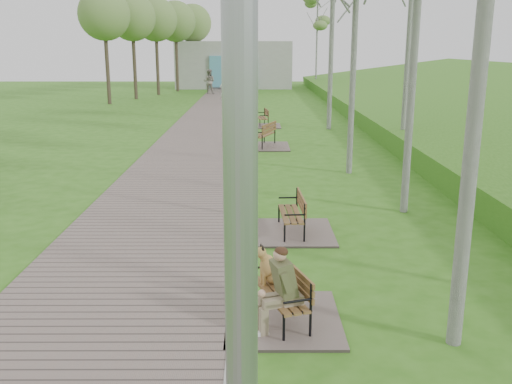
% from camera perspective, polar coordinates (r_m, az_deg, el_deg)
% --- Properties ---
extents(walkway, '(3.50, 67.00, 0.04)m').
position_cam_1_polar(walkway, '(22.69, -5.33, 5.24)').
color(walkway, '#72645D').
rests_on(walkway, ground).
extents(kerb, '(0.10, 67.00, 0.05)m').
position_cam_1_polar(kerb, '(22.60, -0.89, 5.28)').
color(kerb, '#999993').
rests_on(kerb, ground).
extents(building_north, '(10.00, 5.20, 4.00)m').
position_cam_1_polar(building_north, '(51.84, -2.19, 12.61)').
color(building_north, '#9E9E99').
rests_on(building_north, ground).
extents(bench_main, '(1.54, 1.71, 1.34)m').
position_cam_1_polar(bench_main, '(7.73, 2.15, -10.37)').
color(bench_main, '#72645D').
rests_on(bench_main, ground).
extents(bench_second, '(1.59, 1.77, 0.98)m').
position_cam_1_polar(bench_second, '(11.31, 3.54, -3.28)').
color(bench_second, '#72645D').
rests_on(bench_second, ground).
extents(bench_third, '(1.82, 2.02, 1.11)m').
position_cam_1_polar(bench_third, '(20.99, 0.74, 5.08)').
color(bench_third, '#72645D').
rests_on(bench_third, ground).
extents(bench_far, '(1.61, 1.79, 0.99)m').
position_cam_1_polar(bench_far, '(26.48, 0.64, 6.96)').
color(bench_far, '#72645D').
rests_on(bench_far, ground).
extents(lamp_post_near, '(0.20, 0.20, 5.21)m').
position_cam_1_polar(lamp_post_near, '(2.24, -1.43, -17.12)').
color(lamp_post_near, '#95979C').
rests_on(lamp_post_near, ground).
extents(lamp_post_second, '(0.17, 0.17, 4.50)m').
position_cam_1_polar(lamp_post_second, '(11.90, -0.75, 7.13)').
color(lamp_post_second, '#95979C').
rests_on(lamp_post_second, ground).
extents(lamp_post_third, '(0.18, 0.18, 4.53)m').
position_cam_1_polar(lamp_post_third, '(27.92, -0.37, 11.34)').
color(lamp_post_third, '#95979C').
rests_on(lamp_post_third, ground).
extents(lamp_post_far, '(0.21, 0.21, 5.54)m').
position_cam_1_polar(lamp_post_far, '(45.42, -0.43, 13.12)').
color(lamp_post_far, '#95979C').
rests_on(lamp_post_far, ground).
extents(pedestrian_near, '(0.68, 0.51, 1.71)m').
position_cam_1_polar(pedestrian_near, '(36.28, -3.15, 10.03)').
color(pedestrian_near, silver).
rests_on(pedestrian_near, ground).
extents(pedestrian_far, '(0.99, 0.82, 1.88)m').
position_cam_1_polar(pedestrian_far, '(44.82, -4.71, 10.94)').
color(pedestrian_far, gray).
rests_on(pedestrian_far, ground).
extents(birch_distant_b, '(2.29, 2.29, 7.84)m').
position_cam_1_polar(birch_distant_b, '(50.62, 6.17, 17.21)').
color(birch_distant_b, silver).
rests_on(birch_distant_b, ground).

